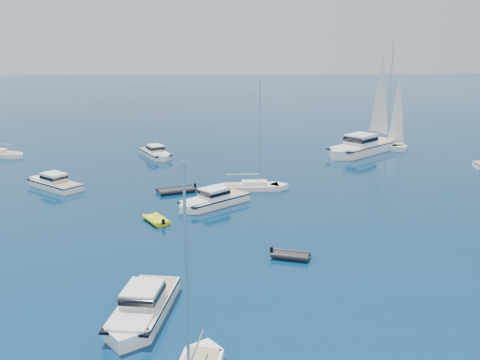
% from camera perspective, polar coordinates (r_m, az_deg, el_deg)
% --- Properties ---
extents(ground, '(400.00, 400.00, 0.00)m').
position_cam_1_polar(ground, '(38.14, 6.23, -12.14)').
color(ground, navy).
rests_on(ground, ground).
extents(motor_cruiser_near, '(4.44, 9.65, 2.44)m').
position_cam_1_polar(motor_cruiser_near, '(36.97, -9.58, -13.18)').
color(motor_cruiser_near, silver).
rests_on(motor_cruiser_near, ground).
extents(motor_cruiser_left, '(8.41, 7.74, 2.30)m').
position_cam_1_polar(motor_cruiser_left, '(58.08, -2.74, -2.55)').
color(motor_cruiser_left, white).
rests_on(motor_cruiser_left, ground).
extents(motor_cruiser_far_l, '(7.98, 7.51, 2.20)m').
position_cam_1_polar(motor_cruiser_far_l, '(67.83, -17.94, -0.74)').
color(motor_cruiser_far_l, white).
rests_on(motor_cruiser_far_l, ground).
extents(motor_cruiser_distant, '(12.73, 12.13, 3.54)m').
position_cam_1_polar(motor_cruiser_distant, '(84.29, 11.68, 2.58)').
color(motor_cruiser_distant, white).
rests_on(motor_cruiser_distant, ground).
extents(motor_cruiser_horizon, '(5.71, 8.33, 2.12)m').
position_cam_1_polar(motor_cruiser_horizon, '(81.20, -8.30, 2.28)').
color(motor_cruiser_horizon, white).
rests_on(motor_cruiser_horizon, ground).
extents(sailboat_centre, '(8.69, 2.41, 12.71)m').
position_cam_1_polar(sailboat_centre, '(63.82, 1.12, -0.95)').
color(sailboat_centre, white).
rests_on(sailboat_centre, ground).
extents(sailboat_sails_r, '(6.94, 11.32, 16.27)m').
position_cam_1_polar(sailboat_sails_r, '(90.65, 13.86, 3.29)').
color(sailboat_sails_r, white).
rests_on(sailboat_sails_r, ground).
extents(tender_yellow, '(3.17, 3.76, 0.95)m').
position_cam_1_polar(tender_yellow, '(53.69, -8.29, -4.14)').
color(tender_yellow, '#D3D10C').
rests_on(tender_yellow, ground).
extents(tender_grey_near, '(3.48, 2.68, 0.95)m').
position_cam_1_polar(tender_grey_near, '(45.19, 5.04, -7.70)').
color(tender_grey_near, black).
rests_on(tender_grey_near, ground).
extents(tender_grey_far, '(4.91, 3.78, 0.95)m').
position_cam_1_polar(tender_grey_far, '(63.20, -6.31, -1.20)').
color(tender_grey_far, black).
rests_on(tender_grey_far, ground).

